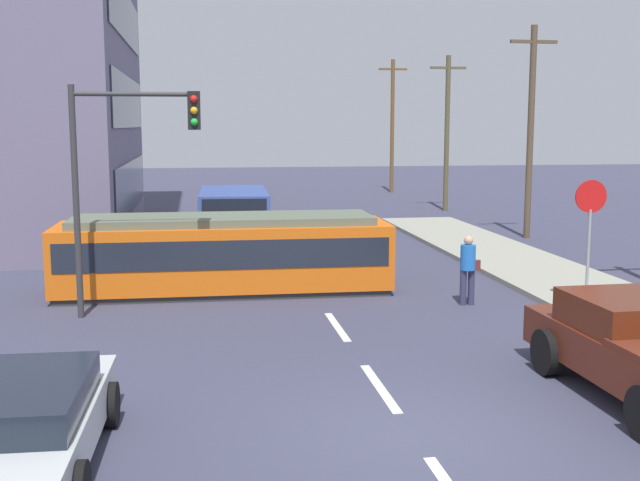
{
  "coord_description": "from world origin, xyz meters",
  "views": [
    {
      "loc": [
        -2.89,
        -10.17,
        4.27
      ],
      "look_at": [
        0.15,
        9.31,
        1.38
      ],
      "focal_mm": 44.43,
      "sensor_mm": 36.0,
      "label": 1
    }
  ],
  "objects_px": {
    "utility_pole_mid": "(531,128)",
    "traffic_light_mast": "(125,156)",
    "streetcar_tram": "(224,252)",
    "stop_sign": "(590,216)",
    "pedestrian_crossing": "(468,266)",
    "utility_pole_far": "(447,130)",
    "utility_pole_distant": "(392,124)",
    "city_bus": "(234,210)",
    "parked_sedan_near": "(21,423)"
  },
  "relations": [
    {
      "from": "utility_pole_mid",
      "to": "utility_pole_distant",
      "type": "height_order",
      "value": "utility_pole_distant"
    },
    {
      "from": "streetcar_tram",
      "to": "utility_pole_distant",
      "type": "height_order",
      "value": "utility_pole_distant"
    },
    {
      "from": "pedestrian_crossing",
      "to": "parked_sedan_near",
      "type": "height_order",
      "value": "pedestrian_crossing"
    },
    {
      "from": "parked_sedan_near",
      "to": "utility_pole_mid",
      "type": "distance_m",
      "value": 23.82
    },
    {
      "from": "utility_pole_mid",
      "to": "traffic_light_mast",
      "type": "bearing_deg",
      "value": -143.19
    },
    {
      "from": "stop_sign",
      "to": "streetcar_tram",
      "type": "bearing_deg",
      "value": 158.39
    },
    {
      "from": "stop_sign",
      "to": "utility_pole_far",
      "type": "relative_size",
      "value": 0.38
    },
    {
      "from": "pedestrian_crossing",
      "to": "utility_pole_distant",
      "type": "xyz_separation_m",
      "value": [
        5.91,
        31.27,
        3.39
      ]
    },
    {
      "from": "traffic_light_mast",
      "to": "stop_sign",
      "type": "bearing_deg",
      "value": -5.11
    },
    {
      "from": "traffic_light_mast",
      "to": "utility_pole_mid",
      "type": "height_order",
      "value": "utility_pole_mid"
    },
    {
      "from": "city_bus",
      "to": "utility_pole_distant",
      "type": "height_order",
      "value": "utility_pole_distant"
    },
    {
      "from": "streetcar_tram",
      "to": "stop_sign",
      "type": "distance_m",
      "value": 9.0
    },
    {
      "from": "city_bus",
      "to": "traffic_light_mast",
      "type": "xyz_separation_m",
      "value": [
        -2.9,
        -12.28,
        2.56
      ]
    },
    {
      "from": "pedestrian_crossing",
      "to": "traffic_light_mast",
      "type": "distance_m",
      "value": 8.31
    },
    {
      "from": "utility_pole_far",
      "to": "utility_pole_distant",
      "type": "bearing_deg",
      "value": 90.14
    },
    {
      "from": "city_bus",
      "to": "utility_pole_distant",
      "type": "distance_m",
      "value": 22.04
    },
    {
      "from": "city_bus",
      "to": "stop_sign",
      "type": "distance_m",
      "value": 15.28
    },
    {
      "from": "city_bus",
      "to": "parked_sedan_near",
      "type": "height_order",
      "value": "city_bus"
    },
    {
      "from": "stop_sign",
      "to": "pedestrian_crossing",
      "type": "bearing_deg",
      "value": 162.4
    },
    {
      "from": "stop_sign",
      "to": "traffic_light_mast",
      "type": "bearing_deg",
      "value": 174.89
    },
    {
      "from": "parked_sedan_near",
      "to": "traffic_light_mast",
      "type": "xyz_separation_m",
      "value": [
        0.68,
        8.07,
        2.96
      ]
    },
    {
      "from": "utility_pole_distant",
      "to": "utility_pole_mid",
      "type": "bearing_deg",
      "value": -89.63
    },
    {
      "from": "streetcar_tram",
      "to": "pedestrian_crossing",
      "type": "relative_size",
      "value": 5.07
    },
    {
      "from": "streetcar_tram",
      "to": "utility_pole_mid",
      "type": "relative_size",
      "value": 1.07
    },
    {
      "from": "parked_sedan_near",
      "to": "utility_pole_distant",
      "type": "relative_size",
      "value": 0.54
    },
    {
      "from": "streetcar_tram",
      "to": "stop_sign",
      "type": "height_order",
      "value": "stop_sign"
    },
    {
      "from": "traffic_light_mast",
      "to": "utility_pole_mid",
      "type": "bearing_deg",
      "value": 36.81
    },
    {
      "from": "utility_pole_mid",
      "to": "streetcar_tram",
      "type": "bearing_deg",
      "value": -145.49
    },
    {
      "from": "streetcar_tram",
      "to": "city_bus",
      "type": "bearing_deg",
      "value": 85.85
    },
    {
      "from": "parked_sedan_near",
      "to": "utility_pole_mid",
      "type": "xyz_separation_m",
      "value": [
        14.6,
        18.49,
        3.51
      ]
    },
    {
      "from": "parked_sedan_near",
      "to": "utility_pole_far",
      "type": "distance_m",
      "value": 31.89
    },
    {
      "from": "parked_sedan_near",
      "to": "utility_pole_distant",
      "type": "height_order",
      "value": "utility_pole_distant"
    },
    {
      "from": "stop_sign",
      "to": "utility_pole_mid",
      "type": "bearing_deg",
      "value": 73.14
    },
    {
      "from": "streetcar_tram",
      "to": "city_bus",
      "type": "distance_m",
      "value": 9.95
    },
    {
      "from": "stop_sign",
      "to": "traffic_light_mast",
      "type": "xyz_separation_m",
      "value": [
        -10.48,
        0.94,
        1.39
      ]
    },
    {
      "from": "pedestrian_crossing",
      "to": "utility_pole_mid",
      "type": "xyz_separation_m",
      "value": [
        6.05,
        10.53,
        3.19
      ]
    },
    {
      "from": "stop_sign",
      "to": "utility_pole_mid",
      "type": "height_order",
      "value": "utility_pole_mid"
    },
    {
      "from": "parked_sedan_near",
      "to": "utility_pole_far",
      "type": "bearing_deg",
      "value": 62.81
    },
    {
      "from": "pedestrian_crossing",
      "to": "utility_pole_distant",
      "type": "bearing_deg",
      "value": 79.29
    },
    {
      "from": "pedestrian_crossing",
      "to": "utility_pole_far",
      "type": "bearing_deg",
      "value": 73.64
    },
    {
      "from": "streetcar_tram",
      "to": "city_bus",
      "type": "relative_size",
      "value": 1.55
    },
    {
      "from": "parked_sedan_near",
      "to": "stop_sign",
      "type": "relative_size",
      "value": 1.57
    },
    {
      "from": "traffic_light_mast",
      "to": "utility_pole_distant",
      "type": "bearing_deg",
      "value": 66.13
    },
    {
      "from": "pedestrian_crossing",
      "to": "stop_sign",
      "type": "xyz_separation_m",
      "value": [
        2.61,
        -0.83,
        1.25
      ]
    },
    {
      "from": "utility_pole_far",
      "to": "traffic_light_mast",
      "type": "bearing_deg",
      "value": -124.45
    },
    {
      "from": "streetcar_tram",
      "to": "parked_sedan_near",
      "type": "distance_m",
      "value": 10.81
    },
    {
      "from": "parked_sedan_near",
      "to": "utility_pole_distant",
      "type": "distance_m",
      "value": 41.97
    },
    {
      "from": "utility_pole_mid",
      "to": "utility_pole_far",
      "type": "bearing_deg",
      "value": 90.63
    },
    {
      "from": "utility_pole_mid",
      "to": "stop_sign",
      "type": "bearing_deg",
      "value": -106.86
    },
    {
      "from": "streetcar_tram",
      "to": "utility_pole_mid",
      "type": "bearing_deg",
      "value": 34.51
    }
  ]
}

